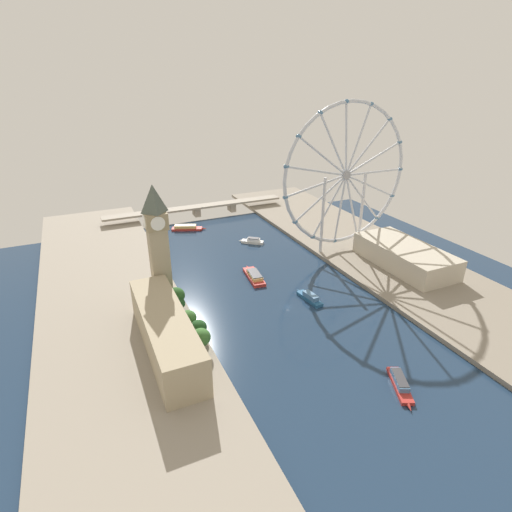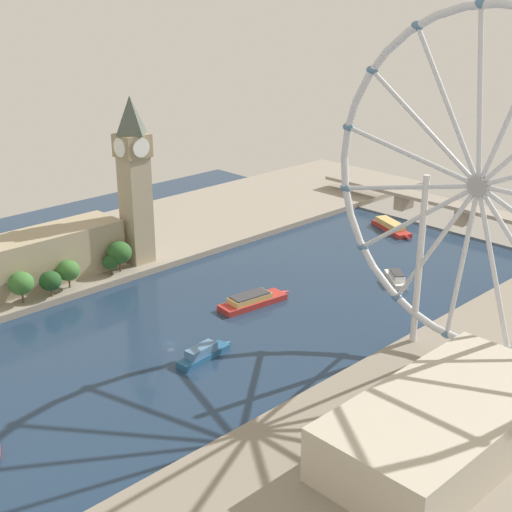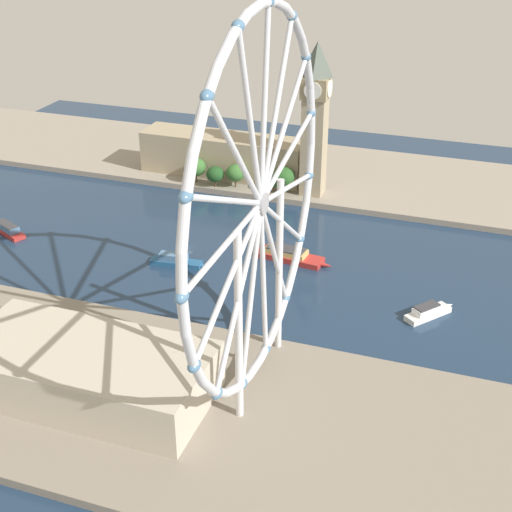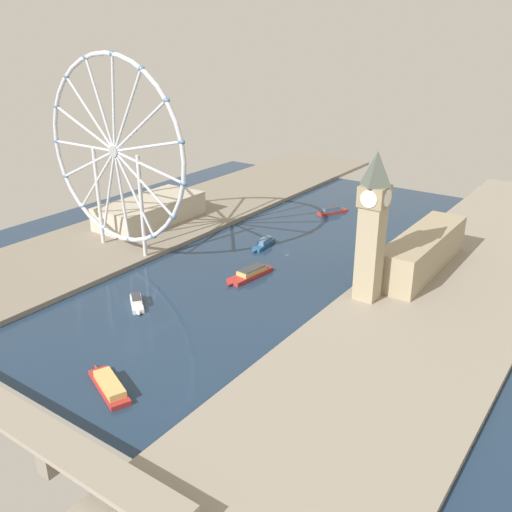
% 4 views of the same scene
% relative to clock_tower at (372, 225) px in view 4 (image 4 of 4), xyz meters
% --- Properties ---
extents(ground_plane, '(382.52, 382.52, 0.00)m').
position_rel_clock_tower_xyz_m(ground_plane, '(73.46, -38.02, -43.68)').
color(ground_plane, '#1E334C').
extents(riverbank_left, '(90.00, 520.00, 3.00)m').
position_rel_clock_tower_xyz_m(riverbank_left, '(-32.80, -38.02, -42.18)').
color(riverbank_left, gray).
rests_on(riverbank_left, ground_plane).
extents(riverbank_right, '(90.00, 520.00, 3.00)m').
position_rel_clock_tower_xyz_m(riverbank_right, '(179.72, -38.02, -42.18)').
color(riverbank_right, gray).
rests_on(riverbank_right, ground_plane).
extents(clock_tower, '(14.21, 14.21, 78.22)m').
position_rel_clock_tower_xyz_m(clock_tower, '(0.00, 0.00, 0.00)').
color(clock_tower, tan).
rests_on(clock_tower, riverbank_left).
extents(parliament_block, '(22.00, 91.37, 22.31)m').
position_rel_clock_tower_xyz_m(parliament_block, '(-10.12, -53.68, -29.53)').
color(parliament_block, tan).
rests_on(parliament_block, riverbank_left).
extents(tree_row_embankment, '(13.96, 60.10, 14.40)m').
position_rel_clock_tower_xyz_m(tree_row_embankment, '(6.14, -38.23, -32.40)').
color(tree_row_embankment, '#513823').
rests_on(tree_row_embankment, riverbank_left).
extents(ferris_wheel, '(115.75, 3.20, 120.74)m').
position_rel_clock_tower_xyz_m(ferris_wheel, '(158.27, 25.13, 22.12)').
color(ferris_wheel, silver).
rests_on(ferris_wheel, riverbank_right).
extents(riverside_hall, '(38.03, 79.89, 16.55)m').
position_rel_clock_tower_xyz_m(riverside_hall, '(183.52, -24.81, -32.41)').
color(riverside_hall, '#BCB29E').
rests_on(riverside_hall, riverbank_right).
extents(tour_boat_0, '(8.16, 26.64, 5.45)m').
position_rel_clock_tower_xyz_m(tour_boat_0, '(90.87, -36.43, -41.52)').
color(tour_boat_0, '#235684').
rests_on(tour_boat_0, ground_plane).
extents(tour_boat_1, '(20.68, 17.70, 5.28)m').
position_rel_clock_tower_xyz_m(tour_boat_1, '(96.75, 72.83, -41.60)').
color(tour_boat_1, white).
rests_on(tour_boat_1, ground_plane).
extents(tour_boat_2, '(12.65, 36.25, 5.37)m').
position_rel_clock_tower_xyz_m(tour_boat_2, '(69.67, 8.53, -41.50)').
color(tour_boat_2, '#B22D28').
rests_on(tour_boat_2, ground_plane).
extents(tour_boat_3, '(33.66, 18.75, 5.01)m').
position_rel_clock_tower_xyz_m(tour_boat_3, '(51.72, 131.10, -41.53)').
color(tour_boat_3, '#B22D28').
rests_on(tour_boat_3, ground_plane).
extents(tour_boat_4, '(16.29, 28.52, 4.98)m').
position_rel_clock_tower_xyz_m(tour_boat_4, '(87.54, -126.90, -41.65)').
color(tour_boat_4, '#B22D28').
rests_on(tour_boat_4, ground_plane).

